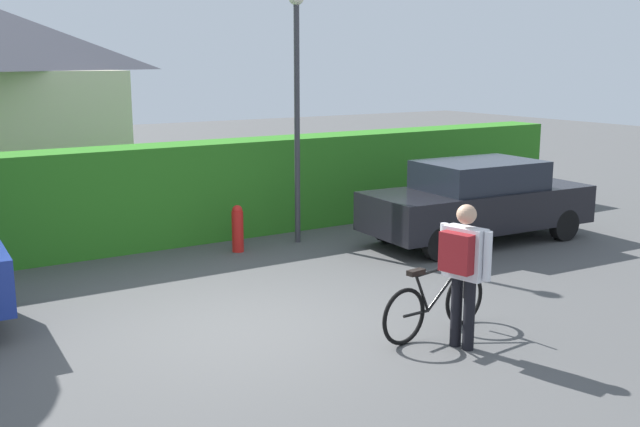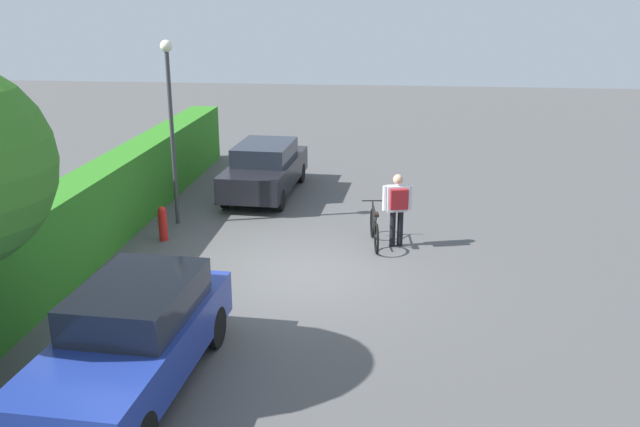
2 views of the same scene
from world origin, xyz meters
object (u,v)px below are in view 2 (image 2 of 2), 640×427
at_px(street_lamp, 170,109).
at_px(person_rider, 398,203).
at_px(bicycle, 374,229).
at_px(fire_hydrant, 163,223).
at_px(parked_car_far, 265,168).
at_px(parked_car_near, 133,338).

bearing_deg(street_lamp, person_rider, -101.02).
distance_m(bicycle, fire_hydrant, 4.83).
bearing_deg(fire_hydrant, parked_car_far, -22.37).
bearing_deg(bicycle, parked_car_near, 153.16).
height_order(bicycle, fire_hydrant, bicycle).
xyz_separation_m(bicycle, street_lamp, (0.99, 4.88, 2.46)).
relative_size(bicycle, street_lamp, 0.39).
relative_size(parked_car_far, fire_hydrant, 5.31).
height_order(parked_car_far, fire_hydrant, parked_car_far).
bearing_deg(parked_car_near, person_rider, -30.56).
bearing_deg(person_rider, parked_car_far, 44.06).
relative_size(person_rider, street_lamp, 0.38).
distance_m(parked_car_far, fire_hydrant, 4.32).
distance_m(person_rider, street_lamp, 5.77).
distance_m(parked_car_near, bicycle, 7.07).
bearing_deg(parked_car_far, person_rider, -135.94).
distance_m(parked_car_near, person_rider, 7.25).
distance_m(parked_car_near, parked_car_far, 10.05).
distance_m(parked_car_far, street_lamp, 3.85).
xyz_separation_m(parked_car_near, bicycle, (6.29, -3.18, -0.43)).
height_order(parked_car_near, bicycle, parked_car_near).
xyz_separation_m(parked_car_far, person_rider, (-3.81, -3.69, 0.25)).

